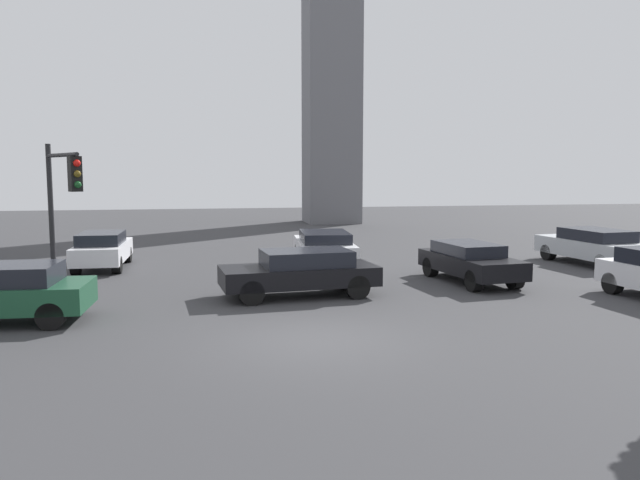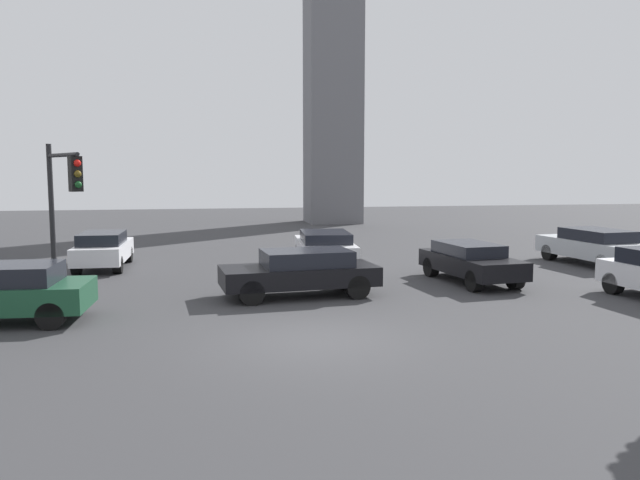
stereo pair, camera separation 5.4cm
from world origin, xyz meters
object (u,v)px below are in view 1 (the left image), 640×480
(traffic_light_2, at_px, (63,190))
(car_2, at_px, (593,246))
(car_1, at_px, (324,246))
(car_8, at_px, (102,249))
(car_0, at_px, (470,261))
(car_5, at_px, (301,271))

(traffic_light_2, bearing_deg, car_2, 67.55)
(car_1, distance_m, car_8, 8.45)
(car_0, xyz_separation_m, car_5, (-5.87, -1.28, 0.03))
(traffic_light_2, height_order, car_2, traffic_light_2)
(car_1, relative_size, car_2, 1.02)
(traffic_light_2, xyz_separation_m, car_1, (8.76, 4.19, -2.41))
(traffic_light_2, bearing_deg, car_0, 58.74)
(car_5, bearing_deg, car_2, -167.32)
(traffic_light_2, distance_m, car_1, 10.00)
(car_5, bearing_deg, car_8, -50.33)
(car_0, height_order, car_2, car_2)
(traffic_light_2, bearing_deg, car_8, 147.29)
(car_8, bearing_deg, car_2, -97.17)
(car_1, bearing_deg, car_8, 90.68)
(car_0, bearing_deg, car_5, -84.13)
(car_1, bearing_deg, car_5, 167.09)
(traffic_light_2, distance_m, car_8, 5.31)
(car_5, bearing_deg, car_0, -172.94)
(traffic_light_2, bearing_deg, car_5, 46.28)
(car_0, height_order, car_1, car_1)
(car_0, height_order, car_8, car_8)
(car_0, distance_m, car_2, 6.87)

